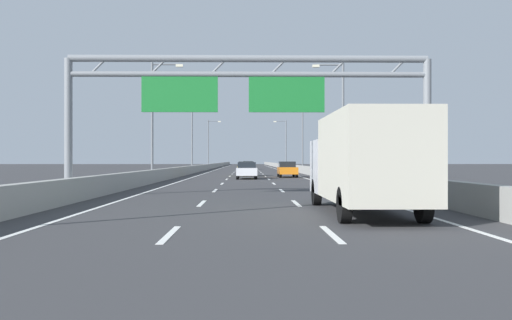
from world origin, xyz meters
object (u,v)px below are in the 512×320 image
(streetlamp_left_mid, at_px, (155,113))
(streetlamp_right_mid, at_px, (340,114))
(streetlamp_left_distant, at_px, (209,141))
(white_car, at_px, (247,170))
(silver_car, at_px, (248,165))
(sign_gantry, at_px, (245,89))
(streetlamp_right_far, at_px, (301,133))
(orange_car, at_px, (287,169))
(yellow_car, at_px, (246,169))
(streetlamp_left_far, at_px, (194,133))
(box_truck, at_px, (365,161))
(streetlamp_right_distant, at_px, (285,141))

(streetlamp_left_mid, height_order, streetlamp_right_mid, same)
(streetlamp_left_distant, relative_size, white_car, 2.15)
(silver_car, bearing_deg, sign_gantry, -90.26)
(streetlamp_right_far, bearing_deg, silver_car, 110.97)
(streetlamp_left_distant, distance_m, white_car, 63.13)
(orange_car, height_order, white_car, orange_car)
(silver_car, distance_m, yellow_car, 39.53)
(streetlamp_left_mid, distance_m, silver_car, 53.06)
(sign_gantry, relative_size, streetlamp_left_distant, 1.73)
(streetlamp_left_far, relative_size, white_car, 2.15)
(sign_gantry, bearing_deg, orange_car, 82.22)
(streetlamp_left_distant, bearing_deg, orange_car, -78.95)
(silver_car, relative_size, box_truck, 0.53)
(streetlamp_left_mid, bearing_deg, orange_car, 37.83)
(streetlamp_right_distant, bearing_deg, streetlamp_left_far, -114.18)
(streetlamp_right_far, bearing_deg, streetlamp_right_mid, -90.00)
(box_truck, bearing_deg, yellow_car, 95.06)
(streetlamp_right_far, relative_size, orange_car, 2.12)
(white_car, bearing_deg, box_truck, -83.67)
(yellow_car, bearing_deg, sign_gantry, -90.03)
(streetlamp_left_distant, xyz_separation_m, white_car, (7.38, -62.52, -4.65))
(silver_car, xyz_separation_m, white_car, (-0.25, -48.32, 0.00))
(streetlamp_left_distant, bearing_deg, streetlamp_left_far, -90.00)
(streetlamp_right_mid, distance_m, white_car, 9.72)
(streetlamp_left_mid, height_order, streetlamp_right_distant, same)
(white_car, bearing_deg, orange_car, 50.78)
(sign_gantry, xyz_separation_m, streetlamp_right_mid, (7.62, 20.30, 0.58))
(streetlamp_left_mid, xyz_separation_m, white_car, (7.38, 3.98, -4.65))
(streetlamp_left_far, height_order, streetlamp_right_distant, same)
(box_truck, bearing_deg, streetlamp_left_far, 100.08)
(box_truck, bearing_deg, white_car, 96.33)
(streetlamp_right_far, distance_m, silver_car, 20.93)
(silver_car, height_order, orange_car, orange_car)
(streetlamp_right_distant, distance_m, white_car, 63.15)
(orange_car, relative_size, white_car, 1.01)
(streetlamp_right_mid, xyz_separation_m, yellow_car, (-7.61, 12.78, -4.64))
(streetlamp_right_distant, xyz_separation_m, yellow_car, (-7.61, -53.72, -4.64))
(streetlamp_left_far, bearing_deg, streetlamp_right_distant, 65.82)
(streetlamp_right_far, relative_size, streetlamp_right_distant, 1.00)
(sign_gantry, bearing_deg, streetlamp_left_far, 97.77)
(orange_car, bearing_deg, streetlamp_left_distant, 101.05)
(yellow_car, height_order, box_truck, box_truck)
(streetlamp_right_far, relative_size, yellow_car, 2.32)
(sign_gantry, distance_m, streetlamp_right_distant, 87.14)
(streetlamp_left_far, bearing_deg, orange_car, -65.28)
(sign_gantry, xyz_separation_m, streetlamp_right_far, (7.62, 53.55, 0.58))
(streetlamp_left_far, xyz_separation_m, streetlamp_right_distant, (14.93, 33.25, 0.00))
(sign_gantry, relative_size, streetlamp_right_distant, 1.73)
(streetlamp_left_mid, relative_size, yellow_car, 2.32)
(box_truck, bearing_deg, silver_car, 92.37)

